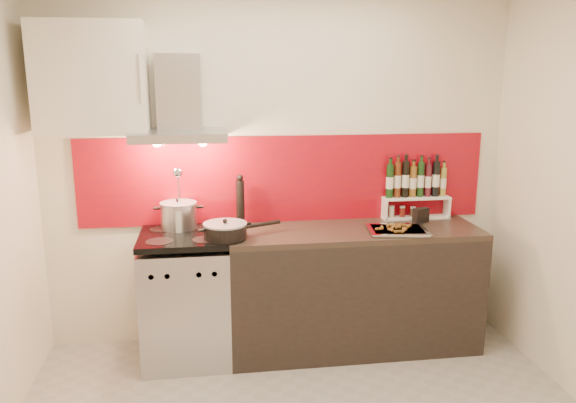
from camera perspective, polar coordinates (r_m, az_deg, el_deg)
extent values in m
cube|color=silver|center=(4.14, -0.89, 3.40)|extent=(3.40, 0.02, 2.60)
cube|color=maroon|center=(4.14, -0.18, 2.30)|extent=(3.00, 0.02, 0.64)
cube|color=#B7B7BA|center=(4.06, -10.28, -9.93)|extent=(0.60, 0.60, 0.84)
cube|color=black|center=(3.84, -10.37, -12.83)|extent=(0.50, 0.02, 0.40)
cube|color=#B7B7BA|center=(3.69, -10.61, -7.36)|extent=(0.56, 0.02, 0.12)
cube|color=#FF190C|center=(3.68, -10.62, -7.39)|extent=(0.10, 0.01, 0.04)
cube|color=black|center=(3.91, -10.56, -3.56)|extent=(0.60, 0.60, 0.04)
cube|color=black|center=(4.18, 6.59, -8.99)|extent=(1.80, 0.60, 0.86)
cube|color=black|center=(4.03, 6.75, -3.04)|extent=(1.80, 0.60, 0.04)
cube|color=#B7B7BA|center=(3.82, -10.96, 6.63)|extent=(0.62, 0.50, 0.06)
cube|color=#B7B7BA|center=(3.95, -11.03, 10.90)|extent=(0.30, 0.18, 0.50)
sphere|color=#FFD18C|center=(3.84, -13.18, 5.95)|extent=(0.07, 0.07, 0.07)
sphere|color=#FFD18C|center=(3.82, -8.67, 6.11)|extent=(0.07, 0.07, 0.07)
cube|color=white|center=(3.94, -19.32, 11.73)|extent=(0.70, 0.35, 0.72)
cylinder|color=#B7B7BA|center=(4.03, -11.03, -1.47)|extent=(0.25, 0.25, 0.18)
cylinder|color=#99999E|center=(4.01, -11.09, -0.16)|extent=(0.26, 0.26, 0.01)
sphere|color=black|center=(4.01, -11.10, 0.17)|extent=(0.03, 0.03, 0.03)
cylinder|color=black|center=(3.76, -6.40, -3.04)|extent=(0.29, 0.29, 0.09)
cylinder|color=#99999E|center=(3.74, -6.42, -2.29)|extent=(0.29, 0.29, 0.01)
sphere|color=black|center=(3.74, -6.43, -1.95)|extent=(0.03, 0.03, 0.03)
cylinder|color=black|center=(3.88, -2.64, -2.33)|extent=(0.26, 0.14, 0.03)
cylinder|color=silver|center=(3.96, -11.05, -1.98)|extent=(0.10, 0.10, 0.16)
cylinder|color=silver|center=(3.91, -11.04, 1.03)|extent=(0.01, 0.08, 0.30)
sphere|color=silver|center=(3.82, -11.17, 2.91)|extent=(0.07, 0.07, 0.07)
cylinder|color=black|center=(4.05, -4.87, -0.19)|extent=(0.06, 0.06, 0.34)
sphere|color=black|center=(4.01, -4.92, 2.42)|extent=(0.05, 0.05, 0.05)
cube|color=white|center=(4.41, 12.77, -1.54)|extent=(0.52, 0.14, 0.01)
cube|color=white|center=(4.31, 9.73, -0.74)|extent=(0.01, 0.14, 0.14)
cube|color=white|center=(4.48, 15.78, -0.51)|extent=(0.02, 0.14, 0.14)
cube|color=white|center=(4.37, 12.86, 0.39)|extent=(0.52, 0.14, 0.02)
cylinder|color=black|center=(4.27, 10.31, 2.06)|extent=(0.06, 0.06, 0.25)
cylinder|color=#56240E|center=(4.29, 11.07, 2.18)|extent=(0.05, 0.05, 0.27)
cylinder|color=black|center=(4.31, 11.84, 2.23)|extent=(0.06, 0.06, 0.27)
cylinder|color=brown|center=(4.34, 12.57, 1.98)|extent=(0.05, 0.05, 0.23)
cylinder|color=black|center=(4.36, 13.32, 2.20)|extent=(0.05, 0.05, 0.26)
cylinder|color=#49131B|center=(4.38, 14.05, 2.10)|extent=(0.05, 0.05, 0.25)
cylinder|color=black|center=(4.40, 14.80, 2.25)|extent=(0.06, 0.06, 0.27)
cylinder|color=olive|center=(4.43, 15.49, 1.94)|extent=(0.05, 0.05, 0.22)
cylinder|color=beige|center=(4.33, 10.47, -1.08)|extent=(0.04, 0.04, 0.07)
cylinder|color=maroon|center=(4.36, 11.52, -1.06)|extent=(0.04, 0.04, 0.07)
cylinder|color=#4E3D27|center=(4.39, 12.56, -1.08)|extent=(0.04, 0.04, 0.06)
cube|color=black|center=(4.26, 13.34, -1.35)|extent=(0.13, 0.09, 0.10)
cube|color=silver|center=(3.99, 11.07, -2.92)|extent=(0.42, 0.34, 0.01)
cube|color=silver|center=(3.99, 11.07, -2.79)|extent=(0.44, 0.36, 0.01)
cube|color=red|center=(3.99, 11.07, -2.79)|extent=(0.38, 0.30, 0.01)
cube|color=brown|center=(4.02, 11.06, -2.52)|extent=(0.05, 0.04, 0.01)
cube|color=brown|center=(3.94, 10.40, -2.82)|extent=(0.03, 0.05, 0.01)
cube|color=brown|center=(3.94, 9.23, -2.74)|extent=(0.05, 0.02, 0.01)
cube|color=brown|center=(3.92, 11.65, -2.94)|extent=(0.04, 0.05, 0.01)
cube|color=brown|center=(3.98, 11.80, -2.70)|extent=(0.02, 0.05, 0.01)
cube|color=brown|center=(3.90, 11.09, -2.98)|extent=(0.05, 0.02, 0.01)
cube|color=brown|center=(4.01, 10.92, -2.56)|extent=(0.03, 0.05, 0.01)
cube|color=brown|center=(4.07, 11.81, -2.37)|extent=(0.05, 0.04, 0.01)
cube|color=brown|center=(4.05, 12.20, -2.45)|extent=(0.05, 0.05, 0.01)
cube|color=brown|center=(4.07, 11.31, -2.34)|extent=(0.05, 0.04, 0.01)
cube|color=brown|center=(4.06, 10.99, -2.35)|extent=(0.05, 0.04, 0.01)
cube|color=brown|center=(3.97, 11.63, -2.72)|extent=(0.03, 0.05, 0.01)
cube|color=brown|center=(4.03, 10.09, -2.42)|extent=(0.03, 0.05, 0.01)
cube|color=brown|center=(3.98, 9.52, -2.61)|extent=(0.02, 0.05, 0.01)
cube|color=brown|center=(3.99, 10.59, -2.62)|extent=(0.04, 0.05, 0.01)
cube|color=brown|center=(4.05, 10.51, -2.39)|extent=(0.05, 0.04, 0.01)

